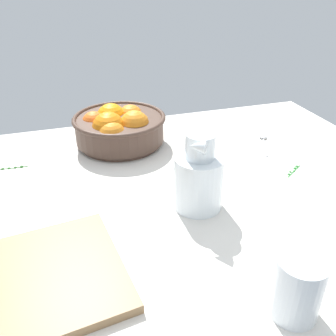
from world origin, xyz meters
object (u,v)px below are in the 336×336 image
object	(u,v)px
juice_glass	(297,291)
cutting_board	(14,288)
fruit_bowl	(120,127)
spoon	(264,141)
juice_pitcher	(199,181)

from	to	relation	value
juice_glass	cutting_board	world-z (taller)	juice_glass
fruit_bowl	cutting_board	size ratio (longest dim) A/B	0.75
fruit_bowl	spoon	size ratio (longest dim) A/B	1.95
juice_pitcher	spoon	distance (cm)	37.50
fruit_bowl	juice_pitcher	xyz separation A→B (cm)	(9.64, -33.89, 0.82)
juice_glass	cutting_board	distance (cm)	42.07
fruit_bowl	spoon	bearing A→B (deg)	-15.73
fruit_bowl	spoon	xyz separation A→B (cm)	(38.76, -10.92, -4.63)
fruit_bowl	cutting_board	world-z (taller)	fruit_bowl
juice_pitcher	fruit_bowl	bearing A→B (deg)	105.87
fruit_bowl	spoon	distance (cm)	40.54
juice_pitcher	cutting_board	distance (cm)	38.14
fruit_bowl	juice_glass	xyz separation A→B (cm)	(12.86, -63.09, -0.80)
spoon	juice_glass	bearing A→B (deg)	-116.40
juice_glass	fruit_bowl	bearing A→B (deg)	101.52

